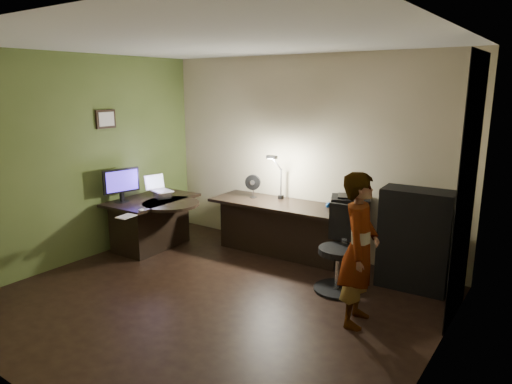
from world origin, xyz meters
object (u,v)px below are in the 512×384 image
Objects in this scene: monitor at (121,190)px; office_chair at (339,250)px; desk_right at (280,229)px; person at (359,250)px; desk_left at (153,223)px; cabinet at (415,240)px.

monitor reaches higher than office_chair.
monitor is (-1.85, -1.17, 0.52)m from desk_right.
office_chair is 0.77m from person.
office_chair is at bearing 29.14° from person.
desk_right reaches higher than desk_left.
cabinet is (1.83, -0.02, 0.21)m from desk_right.
person is (3.26, -0.33, 0.39)m from desk_left.
cabinet is at bearing 10.32° from desk_left.
desk_right is at bearing 43.96° from person.
desk_right is at bearing 145.74° from office_chair.
cabinet reaches higher than desk_right.
person reaches higher than desk_left.
desk_left is at bearing -170.65° from cabinet.
person is at bearing -8.46° from desk_left.
desk_left is 0.83× the size of person.
cabinet is 0.77× the size of person.
desk_right is 1.84m from cabinet.
office_chair is (3.02, 0.57, -0.41)m from monitor.
desk_right is at bearing 175.67° from cabinet.
desk_left is at bearing -156.01° from desk_right.
office_chair is (1.16, -0.60, 0.12)m from desk_right.
person is (0.46, -0.55, 0.27)m from office_chair.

